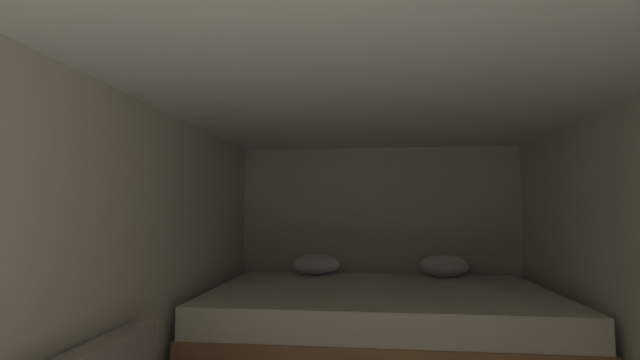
% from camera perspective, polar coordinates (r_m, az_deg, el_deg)
% --- Properties ---
extents(wall_back, '(2.79, 0.05, 1.96)m').
position_cam_1_polar(wall_back, '(4.46, 7.43, -8.49)').
color(wall_back, beige).
rests_on(wall_back, ground).
extents(wall_left, '(0.05, 4.71, 1.96)m').
position_cam_1_polar(wall_left, '(2.47, -26.12, -11.84)').
color(wall_left, beige).
rests_on(wall_left, ground).
extents(ceiling_slab, '(2.79, 4.71, 0.05)m').
position_cam_1_polar(ceiling_slab, '(2.16, 8.03, 13.44)').
color(ceiling_slab, white).
rests_on(ceiling_slab, wall_left).
extents(bed, '(2.57, 1.71, 0.94)m').
position_cam_1_polar(bed, '(3.66, 7.71, -19.11)').
color(bed, '#9E7247').
rests_on(bed, ground).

